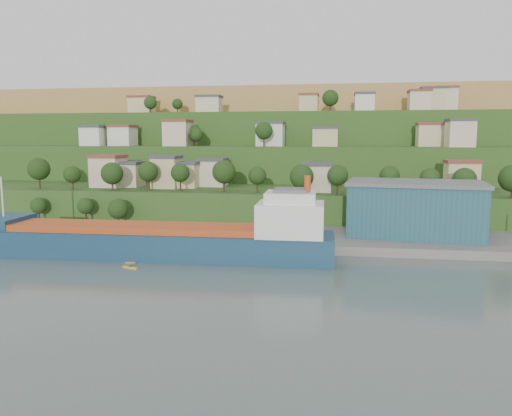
% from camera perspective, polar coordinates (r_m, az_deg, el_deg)
% --- Properties ---
extents(ground, '(500.00, 500.00, 0.00)m').
position_cam_1_polar(ground, '(96.25, -4.47, -6.99)').
color(ground, '#44534F').
rests_on(ground, ground).
extents(quay, '(220.00, 26.00, 4.00)m').
position_cam_1_polar(quay, '(120.87, 8.02, -3.96)').
color(quay, slate).
rests_on(quay, ground).
extents(pebble_beach, '(40.00, 18.00, 2.40)m').
position_cam_1_polar(pebble_beach, '(138.59, -24.85, -3.09)').
color(pebble_beach, slate).
rests_on(pebble_beach, ground).
extents(hillside, '(360.00, 211.10, 96.00)m').
position_cam_1_polar(hillside, '(261.14, 4.37, 2.50)').
color(hillside, '#284719').
rests_on(hillside, ground).
extents(cargo_ship_near, '(77.08, 14.21, 19.74)m').
position_cam_1_polar(cargo_ship_near, '(107.01, -10.69, -3.85)').
color(cargo_ship_near, '#14324E').
rests_on(cargo_ship_near, ground).
extents(warehouse, '(33.15, 22.76, 12.80)m').
position_cam_1_polar(warehouse, '(123.71, 17.68, -0.02)').
color(warehouse, '#1C4D56').
rests_on(warehouse, quay).
extents(caravan, '(6.24, 3.54, 2.74)m').
position_cam_1_polar(caravan, '(137.71, -24.90, -2.08)').
color(caravan, silver).
rests_on(caravan, pebble_beach).
extents(dinghy, '(4.31, 2.15, 0.83)m').
position_cam_1_polar(dinghy, '(130.70, -23.56, -2.93)').
color(dinghy, silver).
rests_on(dinghy, pebble_beach).
extents(kayak_orange, '(2.92, 1.71, 0.74)m').
position_cam_1_polar(kayak_orange, '(103.71, -13.89, -5.98)').
color(kayak_orange, orange).
rests_on(kayak_orange, ground).
extents(kayak_yellow, '(3.38, 1.66, 0.84)m').
position_cam_1_polar(kayak_yellow, '(99.73, -14.19, -6.54)').
color(kayak_yellow, gold).
rests_on(kayak_yellow, ground).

